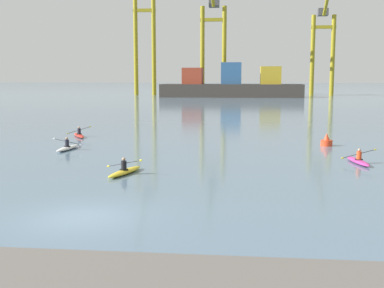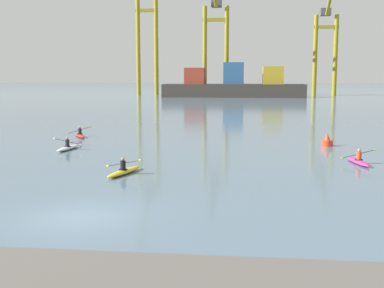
{
  "view_description": "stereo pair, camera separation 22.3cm",
  "coord_description": "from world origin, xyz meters",
  "px_view_note": "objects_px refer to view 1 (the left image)",
  "views": [
    {
      "loc": [
        6.1,
        -17.74,
        5.38
      ],
      "look_at": [
        2.44,
        16.68,
        0.6
      ],
      "focal_mm": 45.97,
      "sensor_mm": 36.0,
      "label": 1
    },
    {
      "loc": [
        6.32,
        -17.72,
        5.38
      ],
      "look_at": [
        2.44,
        16.68,
        0.6
      ],
      "focal_mm": 45.97,
      "sensor_mm": 36.0,
      "label": 2
    }
  ],
  "objects_px": {
    "channel_buoy": "(327,141)",
    "kayak_red": "(79,135)",
    "gantry_crane_west_mid": "(213,34)",
    "gantry_crane_west": "(144,27)",
    "kayak_magenta": "(358,161)",
    "kayak_white": "(68,147)",
    "kayak_yellow": "(125,171)",
    "gantry_crane_east_mid": "(323,40)",
    "container_barge": "(231,86)"
  },
  "relations": [
    {
      "from": "gantry_crane_west",
      "to": "kayak_magenta",
      "type": "relative_size",
      "value": 12.16
    },
    {
      "from": "gantry_crane_west_mid",
      "to": "kayak_white",
      "type": "xyz_separation_m",
      "value": [
        -4.3,
        -100.94,
        -16.45
      ]
    },
    {
      "from": "channel_buoy",
      "to": "kayak_red",
      "type": "distance_m",
      "value": 21.42
    },
    {
      "from": "gantry_crane_west",
      "to": "kayak_magenta",
      "type": "bearing_deg",
      "value": -71.83
    },
    {
      "from": "gantry_crane_east_mid",
      "to": "gantry_crane_west_mid",
      "type": "bearing_deg",
      "value": -168.83
    },
    {
      "from": "gantry_crane_east_mid",
      "to": "kayak_white",
      "type": "distance_m",
      "value": 113.33
    },
    {
      "from": "kayak_magenta",
      "to": "gantry_crane_west_mid",
      "type": "bearing_deg",
      "value": 98.56
    },
    {
      "from": "kayak_white",
      "to": "gantry_crane_west_mid",
      "type": "bearing_deg",
      "value": 87.56
    },
    {
      "from": "gantry_crane_west",
      "to": "kayak_yellow",
      "type": "distance_m",
      "value": 116.63
    },
    {
      "from": "kayak_white",
      "to": "kayak_yellow",
      "type": "distance_m",
      "value": 10.6
    },
    {
      "from": "channel_buoy",
      "to": "kayak_red",
      "type": "relative_size",
      "value": 0.31
    },
    {
      "from": "gantry_crane_west",
      "to": "kayak_yellow",
      "type": "xyz_separation_m",
      "value": [
        21.83,
        -112.97,
        -19.09
      ]
    },
    {
      "from": "gantry_crane_west",
      "to": "channel_buoy",
      "type": "bearing_deg",
      "value": -70.88
    },
    {
      "from": "gantry_crane_east_mid",
      "to": "kayak_white",
      "type": "xyz_separation_m",
      "value": [
        -34.46,
        -106.89,
        -15.19
      ]
    },
    {
      "from": "kayak_yellow",
      "to": "container_barge",
      "type": "bearing_deg",
      "value": 88.22
    },
    {
      "from": "channel_buoy",
      "to": "kayak_red",
      "type": "height_order",
      "value": "channel_buoy"
    },
    {
      "from": "gantry_crane_west",
      "to": "kayak_red",
      "type": "bearing_deg",
      "value": -81.96
    },
    {
      "from": "gantry_crane_east_mid",
      "to": "kayak_magenta",
      "type": "xyz_separation_m",
      "value": [
        -14.42,
        -110.5,
        -15.19
      ]
    },
    {
      "from": "container_barge",
      "to": "kayak_yellow",
      "type": "distance_m",
      "value": 102.76
    },
    {
      "from": "kayak_red",
      "to": "kayak_white",
      "type": "bearing_deg",
      "value": -77.02
    },
    {
      "from": "channel_buoy",
      "to": "kayak_white",
      "type": "distance_m",
      "value": 19.79
    },
    {
      "from": "gantry_crane_east_mid",
      "to": "kayak_magenta",
      "type": "relative_size",
      "value": 9.02
    },
    {
      "from": "container_barge",
      "to": "kayak_yellow",
      "type": "bearing_deg",
      "value": -91.78
    },
    {
      "from": "gantry_crane_east_mid",
      "to": "kayak_red",
      "type": "height_order",
      "value": "gantry_crane_east_mid"
    },
    {
      "from": "container_barge",
      "to": "kayak_magenta",
      "type": "distance_m",
      "value": 98.42
    },
    {
      "from": "channel_buoy",
      "to": "kayak_magenta",
      "type": "bearing_deg",
      "value": -84.92
    },
    {
      "from": "container_barge",
      "to": "gantry_crane_west",
      "type": "distance_m",
      "value": 31.62
    },
    {
      "from": "channel_buoy",
      "to": "container_barge",
      "type": "bearing_deg",
      "value": 96.2
    },
    {
      "from": "channel_buoy",
      "to": "kayak_red",
      "type": "bearing_deg",
      "value": 170.48
    },
    {
      "from": "container_barge",
      "to": "kayak_white",
      "type": "bearing_deg",
      "value": -95.8
    },
    {
      "from": "gantry_crane_west",
      "to": "gantry_crane_east_mid",
      "type": "bearing_deg",
      "value": 2.73
    },
    {
      "from": "gantry_crane_west",
      "to": "gantry_crane_west_mid",
      "type": "bearing_deg",
      "value": -10.26
    },
    {
      "from": "gantry_crane_west_mid",
      "to": "gantry_crane_west",
      "type": "bearing_deg",
      "value": 169.74
    },
    {
      "from": "gantry_crane_east_mid",
      "to": "channel_buoy",
      "type": "height_order",
      "value": "gantry_crane_east_mid"
    },
    {
      "from": "container_barge",
      "to": "kayak_red",
      "type": "xyz_separation_m",
      "value": [
        -11.34,
        -86.53,
        -2.71
      ]
    },
    {
      "from": "kayak_white",
      "to": "kayak_yellow",
      "type": "height_order",
      "value": "same"
    },
    {
      "from": "channel_buoy",
      "to": "kayak_yellow",
      "type": "height_order",
      "value": "channel_buoy"
    },
    {
      "from": "channel_buoy",
      "to": "kayak_yellow",
      "type": "xyz_separation_m",
      "value": [
        -12.97,
        -12.61,
        -0.19
      ]
    },
    {
      "from": "kayak_red",
      "to": "gantry_crane_east_mid",
      "type": "bearing_deg",
      "value": 69.94
    },
    {
      "from": "gantry_crane_west_mid",
      "to": "channel_buoy",
      "type": "xyz_separation_m",
      "value": [
        15.05,
        -96.79,
        -16.26
      ]
    },
    {
      "from": "kayak_magenta",
      "to": "kayak_yellow",
      "type": "xyz_separation_m",
      "value": [
        -13.66,
        -4.85,
        0.0
      ]
    },
    {
      "from": "gantry_crane_west",
      "to": "kayak_magenta",
      "type": "xyz_separation_m",
      "value": [
        35.49,
        -108.12,
        -19.09
      ]
    },
    {
      "from": "channel_buoy",
      "to": "kayak_yellow",
      "type": "relative_size",
      "value": 0.29
    },
    {
      "from": "gantry_crane_west",
      "to": "gantry_crane_east_mid",
      "type": "height_order",
      "value": "gantry_crane_west"
    },
    {
      "from": "kayak_magenta",
      "to": "gantry_crane_west",
      "type": "bearing_deg",
      "value": 108.17
    },
    {
      "from": "gantry_crane_west",
      "to": "gantry_crane_west_mid",
      "type": "height_order",
      "value": "gantry_crane_west"
    },
    {
      "from": "gantry_crane_east_mid",
      "to": "kayak_red",
      "type": "xyz_separation_m",
      "value": [
        -36.23,
        -99.2,
        -15.19
      ]
    },
    {
      "from": "container_barge",
      "to": "gantry_crane_east_mid",
      "type": "height_order",
      "value": "gantry_crane_east_mid"
    },
    {
      "from": "kayak_white",
      "to": "gantry_crane_east_mid",
      "type": "bearing_deg",
      "value": 72.13
    },
    {
      "from": "container_barge",
      "to": "kayak_white",
      "type": "xyz_separation_m",
      "value": [
        -9.56,
        -94.22,
        -2.71
      ]
    }
  ]
}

